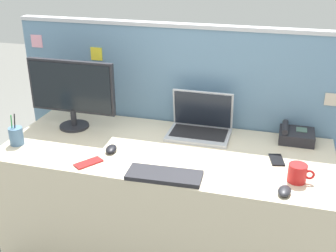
{
  "coord_description": "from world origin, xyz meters",
  "views": [
    {
      "loc": [
        0.59,
        -2.06,
        1.84
      ],
      "look_at": [
        0.0,
        0.05,
        0.87
      ],
      "focal_mm": 44.64,
      "sensor_mm": 36.0,
      "label": 1
    }
  ],
  "objects_px": {
    "desktop_monitor": "(72,90)",
    "cell_phone_red_case": "(89,163)",
    "computer_mouse_left_hand": "(284,191)",
    "cell_phone_black_slab": "(277,160)",
    "desk_phone": "(296,135)",
    "keyboard_main": "(164,175)",
    "coffee_mug": "(298,173)",
    "laptop": "(200,124)",
    "computer_mouse_right_hand": "(111,149)",
    "pen_cup": "(16,136)"
  },
  "relations": [
    {
      "from": "desktop_monitor",
      "to": "cell_phone_red_case",
      "type": "height_order",
      "value": "desktop_monitor"
    },
    {
      "from": "computer_mouse_left_hand",
      "to": "cell_phone_black_slab",
      "type": "xyz_separation_m",
      "value": [
        -0.05,
        0.33,
        -0.01
      ]
    },
    {
      "from": "desktop_monitor",
      "to": "desk_phone",
      "type": "relative_size",
      "value": 2.79
    },
    {
      "from": "desktop_monitor",
      "to": "desk_phone",
      "type": "height_order",
      "value": "desktop_monitor"
    },
    {
      "from": "desktop_monitor",
      "to": "cell_phone_black_slab",
      "type": "distance_m",
      "value": 1.3
    },
    {
      "from": "cell_phone_red_case",
      "to": "cell_phone_black_slab",
      "type": "xyz_separation_m",
      "value": [
        0.97,
        0.31,
        0.0
      ]
    },
    {
      "from": "keyboard_main",
      "to": "coffee_mug",
      "type": "bearing_deg",
      "value": 9.16
    },
    {
      "from": "laptop",
      "to": "computer_mouse_left_hand",
      "type": "height_order",
      "value": "laptop"
    },
    {
      "from": "laptop",
      "to": "computer_mouse_right_hand",
      "type": "distance_m",
      "value": 0.58
    },
    {
      "from": "desktop_monitor",
      "to": "keyboard_main",
      "type": "bearing_deg",
      "value": -31.81
    },
    {
      "from": "keyboard_main",
      "to": "cell_phone_red_case",
      "type": "relative_size",
      "value": 2.54
    },
    {
      "from": "laptop",
      "to": "coffee_mug",
      "type": "height_order",
      "value": "laptop"
    },
    {
      "from": "desktop_monitor",
      "to": "laptop",
      "type": "height_order",
      "value": "desktop_monitor"
    },
    {
      "from": "desk_phone",
      "to": "keyboard_main",
      "type": "bearing_deg",
      "value": -136.06
    },
    {
      "from": "desk_phone",
      "to": "coffee_mug",
      "type": "distance_m",
      "value": 0.48
    },
    {
      "from": "keyboard_main",
      "to": "laptop",
      "type": "bearing_deg",
      "value": 80.09
    },
    {
      "from": "desktop_monitor",
      "to": "pen_cup",
      "type": "xyz_separation_m",
      "value": [
        -0.21,
        -0.32,
        -0.19
      ]
    },
    {
      "from": "cell_phone_red_case",
      "to": "cell_phone_black_slab",
      "type": "height_order",
      "value": "same"
    },
    {
      "from": "cell_phone_black_slab",
      "to": "pen_cup",
      "type": "bearing_deg",
      "value": 175.17
    },
    {
      "from": "pen_cup",
      "to": "coffee_mug",
      "type": "height_order",
      "value": "pen_cup"
    },
    {
      "from": "keyboard_main",
      "to": "cell_phone_red_case",
      "type": "height_order",
      "value": "keyboard_main"
    },
    {
      "from": "cell_phone_black_slab",
      "to": "desk_phone",
      "type": "bearing_deg",
      "value": 58.44
    },
    {
      "from": "laptop",
      "to": "desk_phone",
      "type": "xyz_separation_m",
      "value": [
        0.57,
        0.05,
        -0.03
      ]
    },
    {
      "from": "keyboard_main",
      "to": "computer_mouse_right_hand",
      "type": "xyz_separation_m",
      "value": [
        -0.37,
        0.19,
        0.01
      ]
    },
    {
      "from": "desk_phone",
      "to": "cell_phone_red_case",
      "type": "relative_size",
      "value": 1.35
    },
    {
      "from": "computer_mouse_left_hand",
      "to": "keyboard_main",
      "type": "bearing_deg",
      "value": -172.4
    },
    {
      "from": "laptop",
      "to": "computer_mouse_right_hand",
      "type": "xyz_separation_m",
      "value": [
        -0.44,
        -0.37,
        -0.05
      ]
    },
    {
      "from": "pen_cup",
      "to": "coffee_mug",
      "type": "relative_size",
      "value": 1.45
    },
    {
      "from": "keyboard_main",
      "to": "desktop_monitor",
      "type": "bearing_deg",
      "value": 145.26
    },
    {
      "from": "pen_cup",
      "to": "coffee_mug",
      "type": "distance_m",
      "value": 1.58
    },
    {
      "from": "desktop_monitor",
      "to": "computer_mouse_right_hand",
      "type": "xyz_separation_m",
      "value": [
        0.36,
        -0.26,
        -0.23
      ]
    },
    {
      "from": "laptop",
      "to": "pen_cup",
      "type": "distance_m",
      "value": 1.1
    },
    {
      "from": "keyboard_main",
      "to": "pen_cup",
      "type": "xyz_separation_m",
      "value": [
        -0.94,
        0.13,
        0.04
      ]
    },
    {
      "from": "desktop_monitor",
      "to": "computer_mouse_right_hand",
      "type": "distance_m",
      "value": 0.5
    },
    {
      "from": "laptop",
      "to": "cell_phone_red_case",
      "type": "bearing_deg",
      "value": -132.99
    },
    {
      "from": "keyboard_main",
      "to": "cell_phone_red_case",
      "type": "distance_m",
      "value": 0.43
    },
    {
      "from": "laptop",
      "to": "computer_mouse_right_hand",
      "type": "relative_size",
      "value": 3.76
    },
    {
      "from": "keyboard_main",
      "to": "coffee_mug",
      "type": "distance_m",
      "value": 0.66
    },
    {
      "from": "laptop",
      "to": "keyboard_main",
      "type": "bearing_deg",
      "value": -96.98
    },
    {
      "from": "desk_phone",
      "to": "keyboard_main",
      "type": "xyz_separation_m",
      "value": [
        -0.64,
        -0.61,
        -0.03
      ]
    },
    {
      "from": "desk_phone",
      "to": "coffee_mug",
      "type": "xyz_separation_m",
      "value": [
        0.01,
        -0.48,
        0.01
      ]
    },
    {
      "from": "coffee_mug",
      "to": "cell_phone_red_case",
      "type": "bearing_deg",
      "value": -174.1
    },
    {
      "from": "laptop",
      "to": "desk_phone",
      "type": "bearing_deg",
      "value": 5.07
    },
    {
      "from": "desk_phone",
      "to": "computer_mouse_left_hand",
      "type": "relative_size",
      "value": 2.03
    },
    {
      "from": "laptop",
      "to": "computer_mouse_left_hand",
      "type": "relative_size",
      "value": 3.76
    },
    {
      "from": "laptop",
      "to": "coffee_mug",
      "type": "xyz_separation_m",
      "value": [
        0.58,
        -0.43,
        -0.02
      ]
    },
    {
      "from": "pen_cup",
      "to": "coffee_mug",
      "type": "xyz_separation_m",
      "value": [
        1.58,
        0.01,
        -0.01
      ]
    },
    {
      "from": "desktop_monitor",
      "to": "coffee_mug",
      "type": "relative_size",
      "value": 4.36
    },
    {
      "from": "cell_phone_black_slab",
      "to": "coffee_mug",
      "type": "height_order",
      "value": "coffee_mug"
    },
    {
      "from": "computer_mouse_left_hand",
      "to": "coffee_mug",
      "type": "height_order",
      "value": "coffee_mug"
    }
  ]
}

